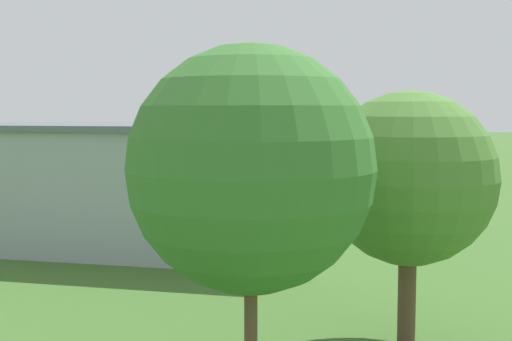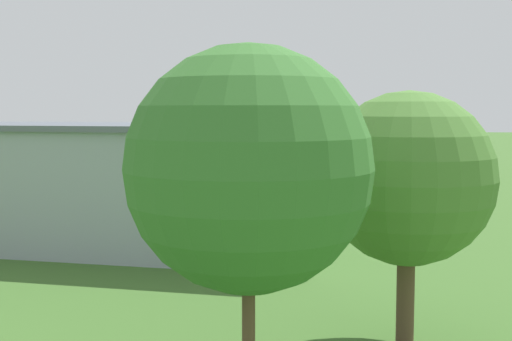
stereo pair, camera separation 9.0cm
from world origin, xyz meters
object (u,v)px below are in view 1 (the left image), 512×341
at_px(person_beside_truck, 275,209).
at_px(tree_by_windsock, 409,179).
at_px(biplane, 297,151).
at_px(car_red, 10,207).
at_px(tree_near_perimeter_road, 251,169).
at_px(person_by_parked_cars, 61,207).
at_px(hangar, 131,185).

distance_m(person_beside_truck, tree_by_windsock, 29.57).
distance_m(biplane, person_beside_truck, 19.93).
height_order(car_red, person_beside_truck, person_beside_truck).
distance_m(biplane, tree_by_windsock, 48.28).
bearing_deg(tree_by_windsock, tree_near_perimeter_road, 57.04).
height_order(person_beside_truck, tree_near_perimeter_road, tree_near_perimeter_road).
distance_m(person_by_parked_cars, person_beside_truck, 17.51).
bearing_deg(biplane, hangar, 77.82).
bearing_deg(hangar, person_beside_truck, -121.98).
relative_size(biplane, car_red, 1.91).
bearing_deg(tree_near_perimeter_road, car_red, -51.03).
xyz_separation_m(car_red, person_by_parked_cars, (-3.89, -1.03, -0.01)).
bearing_deg(biplane, tree_near_perimeter_road, 95.54).
bearing_deg(person_beside_truck, tree_by_windsock, 108.37).
distance_m(car_red, tree_by_windsock, 39.79).
height_order(person_by_parked_cars, tree_by_windsock, tree_by_windsock).
bearing_deg(person_by_parked_cars, car_red, 14.87).
bearing_deg(person_by_parked_cars, person_beside_truck, -174.81).
relative_size(hangar, person_by_parked_cars, 15.94).
distance_m(biplane, tree_near_perimeter_road, 54.61).
height_order(biplane, tree_near_perimeter_road, tree_near_perimeter_road).
bearing_deg(biplane, tree_by_windsock, 101.76).
height_order(car_red, tree_near_perimeter_road, tree_near_perimeter_road).
height_order(hangar, person_beside_truck, hangar).
distance_m(hangar, person_beside_truck, 14.46).
relative_size(hangar, tree_near_perimeter_road, 2.47).
xyz_separation_m(biplane, tree_by_windsock, (-9.83, 47.23, 1.91)).
height_order(car_red, person_by_parked_cars, person_by_parked_cars).
bearing_deg(person_beside_truck, person_by_parked_cars, 5.19).
bearing_deg(tree_by_windsock, person_beside_truck, -71.63).
distance_m(hangar, person_by_parked_cars, 14.73).
bearing_deg(car_red, biplane, -132.89).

